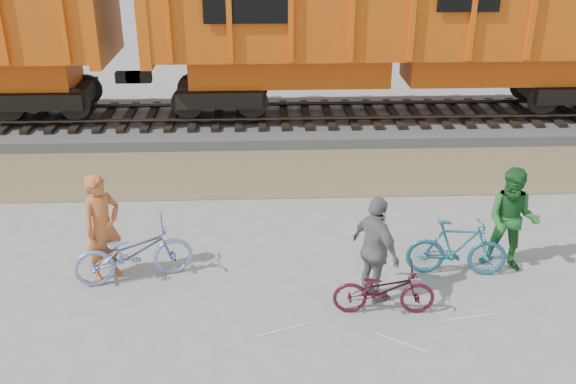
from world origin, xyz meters
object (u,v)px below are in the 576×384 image
Objects in this scene: bicycle_maroon at (384,290)px; bicycle_teal at (457,248)px; bicycle_blue at (133,252)px; person_man at (512,220)px; person_woman at (376,250)px; hopper_car_center at (399,23)px; person_solo at (103,228)px.

bicycle_teal is at bearing -50.69° from bicycle_maroon.
bicycle_blue is 6.73m from person_man.
bicycle_blue is at bearing -152.99° from person_man.
hopper_car_center is at bearing -42.39° from person_woman.
bicycle_blue is 1.10× the size of person_woman.
bicycle_maroon is at bearing -121.56° from bicycle_blue.
bicycle_maroon is 0.88× the size of person_woman.
hopper_car_center is at bearing 119.92° from person_man.
bicycle_teal is (5.72, -0.07, -0.01)m from bicycle_blue.
bicycle_teal is 1.87m from bicycle_maroon.
bicycle_blue is 1.05× the size of person_solo.
bicycle_teal is 6.24m from person_solo.
person_solo is at bearing 62.72° from bicycle_blue.
person_man is at bearing -47.25° from person_solo.
bicycle_teal is 0.94× the size of person_woman.
person_woman is (4.12, -0.78, 0.40)m from bicycle_blue.
bicycle_blue is at bearing -58.83° from person_solo.
person_man is at bearing -72.70° from bicycle_teal.
person_man is at bearing -59.60° from bicycle_maroon.
person_woman is at bearing -58.28° from person_solo.
hopper_car_center is 7.21× the size of person_man.
bicycle_blue is 1.16× the size of bicycle_teal.
bicycle_maroon is (-1.49, -1.11, -0.10)m from bicycle_teal.
person_man reaches higher than person_woman.
person_man is (1.00, 0.20, 0.44)m from bicycle_teal.
person_solo is at bearing -153.86° from person_man.
bicycle_teal is 0.92× the size of person_man.
person_man is 2.75m from person_woman.
bicycle_teal is 1.08× the size of bicycle_maroon.
bicycle_blue is 0.68m from person_solo.
bicycle_maroon is at bearing 164.34° from person_woman.
bicycle_maroon is 2.87m from person_man.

